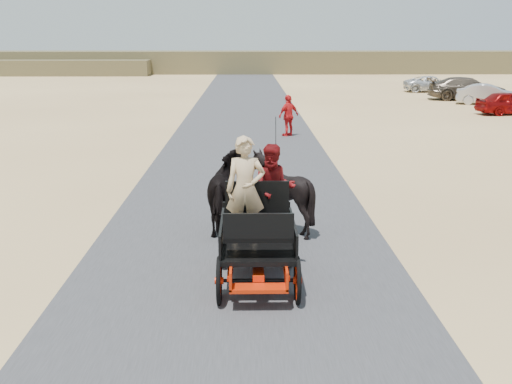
{
  "coord_description": "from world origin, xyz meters",
  "views": [
    {
      "loc": [
        0.13,
        -10.72,
        4.13
      ],
      "look_at": [
        0.31,
        1.23,
        1.2
      ],
      "focal_mm": 45.0,
      "sensor_mm": 36.0,
      "label": 1
    }
  ],
  "objects_px": {
    "horse_right": "(281,192)",
    "car_b": "(488,94)",
    "horse_left": "(229,192)",
    "car_d": "(433,84)",
    "carriage": "(257,262)",
    "pedestrian": "(289,116)",
    "car_a": "(511,103)",
    "car_c": "(468,89)"
  },
  "relations": [
    {
      "from": "horse_left",
      "to": "car_b",
      "type": "bearing_deg",
      "value": -120.45
    },
    {
      "from": "car_a",
      "to": "car_d",
      "type": "height_order",
      "value": "car_a"
    },
    {
      "from": "car_b",
      "to": "pedestrian",
      "type": "bearing_deg",
      "value": 152.41
    },
    {
      "from": "carriage",
      "to": "car_c",
      "type": "relative_size",
      "value": 0.48
    },
    {
      "from": "horse_left",
      "to": "car_b",
      "type": "xyz_separation_m",
      "value": [
        15.1,
        25.67,
        -0.23
      ]
    },
    {
      "from": "car_b",
      "to": "car_d",
      "type": "bearing_deg",
      "value": 24.16
    },
    {
      "from": "carriage",
      "to": "car_a",
      "type": "distance_m",
      "value": 27.48
    },
    {
      "from": "horse_left",
      "to": "horse_right",
      "type": "distance_m",
      "value": 1.1
    },
    {
      "from": "horse_left",
      "to": "car_a",
      "type": "bearing_deg",
      "value": -124.96
    },
    {
      "from": "car_c",
      "to": "car_b",
      "type": "bearing_deg",
      "value": -166.7
    },
    {
      "from": "pedestrian",
      "to": "car_d",
      "type": "xyz_separation_m",
      "value": [
        12.12,
        21.33,
        -0.28
      ]
    },
    {
      "from": "carriage",
      "to": "car_c",
      "type": "bearing_deg",
      "value": 65.7
    },
    {
      "from": "car_a",
      "to": "car_c",
      "type": "xyz_separation_m",
      "value": [
        0.34,
        7.87,
        0.11
      ]
    },
    {
      "from": "carriage",
      "to": "car_b",
      "type": "relative_size",
      "value": 0.64
    },
    {
      "from": "carriage",
      "to": "car_d",
      "type": "bearing_deg",
      "value": 70.01
    },
    {
      "from": "car_b",
      "to": "horse_right",
      "type": "bearing_deg",
      "value": 170.24
    },
    {
      "from": "horse_right",
      "to": "car_a",
      "type": "bearing_deg",
      "value": -122.86
    },
    {
      "from": "horse_right",
      "to": "car_b",
      "type": "distance_m",
      "value": 29.24
    },
    {
      "from": "horse_left",
      "to": "car_b",
      "type": "distance_m",
      "value": 29.78
    },
    {
      "from": "horse_right",
      "to": "pedestrian",
      "type": "relative_size",
      "value": 0.98
    },
    {
      "from": "carriage",
      "to": "car_b",
      "type": "distance_m",
      "value": 32.15
    },
    {
      "from": "carriage",
      "to": "horse_right",
      "type": "bearing_deg",
      "value": 79.61
    },
    {
      "from": "horse_right",
      "to": "car_b",
      "type": "bearing_deg",
      "value": -118.6
    },
    {
      "from": "horse_left",
      "to": "car_d",
      "type": "distance_m",
      "value": 37.49
    },
    {
      "from": "pedestrian",
      "to": "car_a",
      "type": "height_order",
      "value": "pedestrian"
    },
    {
      "from": "horse_left",
      "to": "car_b",
      "type": "height_order",
      "value": "horse_left"
    },
    {
      "from": "horse_left",
      "to": "pedestrian",
      "type": "bearing_deg",
      "value": -99.08
    },
    {
      "from": "carriage",
      "to": "car_b",
      "type": "xyz_separation_m",
      "value": [
        14.55,
        28.67,
        0.26
      ]
    },
    {
      "from": "pedestrian",
      "to": "car_d",
      "type": "bearing_deg",
      "value": -156.87
    },
    {
      "from": "horse_left",
      "to": "horse_right",
      "type": "bearing_deg",
      "value": -180.0
    },
    {
      "from": "horse_left",
      "to": "horse_right",
      "type": "xyz_separation_m",
      "value": [
        1.1,
        0.0,
        0.0
      ]
    },
    {
      "from": "pedestrian",
      "to": "car_c",
      "type": "height_order",
      "value": "pedestrian"
    },
    {
      "from": "car_d",
      "to": "carriage",
      "type": "bearing_deg",
      "value": 161.97
    },
    {
      "from": "pedestrian",
      "to": "car_c",
      "type": "bearing_deg",
      "value": -167.03
    },
    {
      "from": "car_d",
      "to": "pedestrian",
      "type": "bearing_deg",
      "value": 152.36
    },
    {
      "from": "horse_right",
      "to": "car_a",
      "type": "xyz_separation_m",
      "value": [
        13.37,
        20.69,
        -0.23
      ]
    },
    {
      "from": "carriage",
      "to": "car_c",
      "type": "xyz_separation_m",
      "value": [
        14.25,
        31.57,
        0.37
      ]
    },
    {
      "from": "horse_right",
      "to": "car_c",
      "type": "xyz_separation_m",
      "value": [
        13.7,
        28.57,
        -0.12
      ]
    },
    {
      "from": "horse_left",
      "to": "carriage",
      "type": "bearing_deg",
      "value": 100.39
    },
    {
      "from": "car_b",
      "to": "car_d",
      "type": "distance_m",
      "value": 9.04
    },
    {
      "from": "horse_right",
      "to": "carriage",
      "type": "bearing_deg",
      "value": 79.61
    },
    {
      "from": "carriage",
      "to": "pedestrian",
      "type": "bearing_deg",
      "value": 84.47
    }
  ]
}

